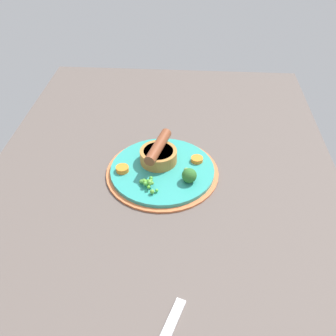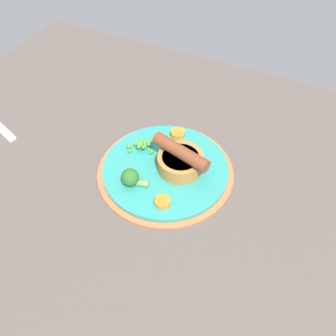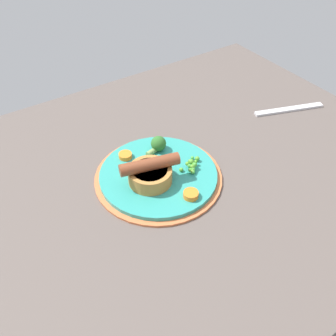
% 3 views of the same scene
% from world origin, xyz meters
% --- Properties ---
extents(dining_table, '(1.10, 0.80, 0.03)m').
position_xyz_m(dining_table, '(0.00, 0.00, 0.01)').
color(dining_table, '#564C47').
rests_on(dining_table, ground).
extents(dinner_plate, '(0.26, 0.26, 0.01)m').
position_xyz_m(dinner_plate, '(0.01, -0.00, 0.04)').
color(dinner_plate, '#CC6B3D').
rests_on(dinner_plate, dining_table).
extents(sausage_pudding, '(0.12, 0.08, 0.05)m').
position_xyz_m(sausage_pudding, '(0.03, 0.01, 0.07)').
color(sausage_pudding, '#AD7538').
rests_on(sausage_pudding, dinner_plate).
extents(pea_pile, '(0.05, 0.04, 0.02)m').
position_xyz_m(pea_pile, '(-0.06, 0.03, 0.05)').
color(pea_pile, '#42923E').
rests_on(pea_pile, dinner_plate).
extents(broccoli_floret_near, '(0.05, 0.03, 0.03)m').
position_xyz_m(broccoli_floret_near, '(-0.03, -0.06, 0.06)').
color(broccoli_floret_near, '#2D6628').
rests_on(broccoli_floret_near, dinner_plate).
extents(carrot_slice_0, '(0.04, 0.04, 0.01)m').
position_xyz_m(carrot_slice_0, '(-0.01, 0.09, 0.05)').
color(carrot_slice_0, orange).
rests_on(carrot_slice_0, dinner_plate).
extents(carrot_slice_2, '(0.04, 0.04, 0.01)m').
position_xyz_m(carrot_slice_2, '(0.04, -0.08, 0.05)').
color(carrot_slice_2, orange).
rests_on(carrot_slice_2, dinner_plate).
extents(fork, '(0.18, 0.07, 0.01)m').
position_xyz_m(fork, '(-0.40, -0.03, 0.03)').
color(fork, silver).
rests_on(fork, dining_table).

